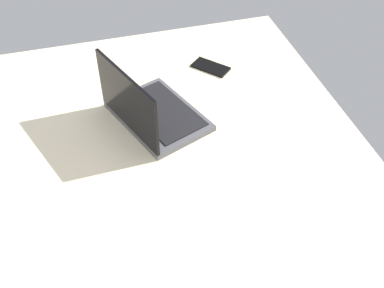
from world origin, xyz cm
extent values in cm
cube|color=beige|center=(0.00, 0.00, 9.00)|extent=(180.00, 140.00, 18.00)
cube|color=#4C4C51|center=(36.18, -8.39, 19.00)|extent=(39.08, 33.38, 2.00)
cube|color=black|center=(36.72, -9.79, 20.20)|extent=(33.19, 26.34, 0.40)
cube|color=black|center=(32.20, 1.86, 30.50)|extent=(31.13, 12.87, 21.00)
cube|color=black|center=(59.08, -33.86, 18.40)|extent=(14.95, 14.42, 0.80)
camera|label=1|loc=(-84.31, 13.96, 123.87)|focal=44.93mm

